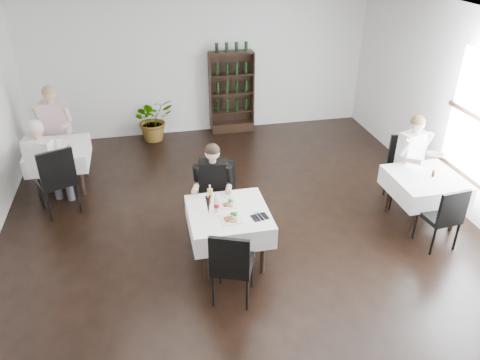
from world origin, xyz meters
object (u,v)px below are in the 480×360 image
Objects in this scene: main_table at (229,221)px; potted_tree at (153,119)px; wine_shelf at (232,93)px; diner_main at (213,185)px.

main_table is 4.27m from potted_tree.
wine_shelf reaches higher than main_table.
potted_tree is (-1.67, -0.11, -0.40)m from wine_shelf.
diner_main reaches higher than main_table.
diner_main reaches higher than potted_tree.
potted_tree is 0.63× the size of diner_main.
potted_tree is at bearing 100.37° from main_table.
main_table is 0.67m from diner_main.
wine_shelf is 3.82m from diner_main.
wine_shelf is 1.70× the size of main_table.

